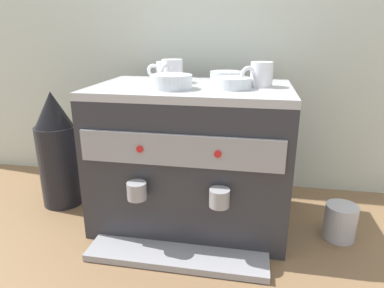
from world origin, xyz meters
name	(u,v)px	position (x,y,z in m)	size (l,w,h in m)	color
ground_plane	(192,217)	(0.00, 0.00, 0.00)	(4.00, 4.00, 0.00)	brown
tiled_backsplash_wall	(208,39)	(0.00, 0.34, 0.60)	(2.80, 0.03, 1.20)	silver
espresso_machine	(192,156)	(0.00, 0.00, 0.23)	(0.62, 0.50, 0.47)	#2D2D33
ceramic_cup_0	(172,71)	(-0.08, 0.06, 0.50)	(0.07, 0.11, 0.07)	white
ceramic_cup_1	(165,70)	(-0.12, 0.13, 0.50)	(0.10, 0.07, 0.06)	white
ceramic_cup_2	(260,74)	(0.21, 0.02, 0.50)	(0.10, 0.08, 0.07)	white
ceramic_bowl_0	(226,77)	(0.10, 0.09, 0.48)	(0.11, 0.11, 0.04)	silver
ceramic_bowl_1	(172,82)	(-0.05, -0.07, 0.49)	(0.12, 0.12, 0.04)	silver
ceramic_bowl_2	(233,83)	(0.13, -0.04, 0.48)	(0.11, 0.11, 0.03)	silver
coffee_grinder	(58,151)	(-0.51, 0.02, 0.21)	(0.15, 0.15, 0.43)	black
milk_pitcher	(340,222)	(0.48, -0.04, 0.06)	(0.10, 0.10, 0.11)	#B7B7BC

